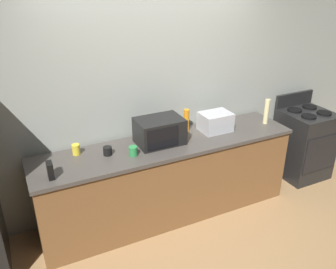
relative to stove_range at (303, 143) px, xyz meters
The scene contains 12 objects.
ground_plane 2.09m from the stove_range, 168.70° to the right, with size 8.00×8.00×0.00m, color #A87F51.
back_wall 2.23m from the stove_range, 168.41° to the left, with size 6.40×0.10×2.70m, color #9EA399.
counter_run 2.00m from the stove_range, behind, with size 2.84×0.64×0.90m.
stove_range is the anchor object (origin of this frame).
microwave 2.15m from the stove_range, behind, with size 0.48×0.35×0.27m.
toaster_oven 1.48m from the stove_range, behind, with size 0.34×0.26×0.21m, color #B7BABF.
cordless_phone 3.26m from the stove_range, behind, with size 0.05×0.11×0.15m, color black.
bottle_dish_soap 1.79m from the stove_range, behind, with size 0.06×0.06×0.26m, color orange.
bottle_hand_soap 0.94m from the stove_range, behind, with size 0.06×0.06×0.30m, color beige.
mug_black 2.69m from the stove_range, behind, with size 0.09×0.09×0.09m, color black.
mug_yellow 2.97m from the stove_range, behind, with size 0.08×0.08×0.11m, color yellow.
mug_green 2.47m from the stove_range, behind, with size 0.08×0.08×0.09m, color #2D8C47.
Camera 1 is at (-1.45, -2.59, 2.56)m, focal length 37.85 mm.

